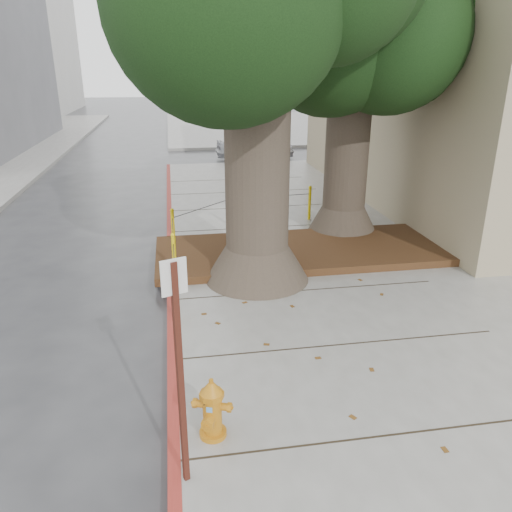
{
  "coord_description": "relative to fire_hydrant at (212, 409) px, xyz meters",
  "views": [
    {
      "loc": [
        -1.83,
        -6.28,
        4.1
      ],
      "look_at": [
        -0.53,
        1.48,
        1.1
      ],
      "focal_mm": 35.0,
      "sensor_mm": 36.0,
      "label": 1
    }
  ],
  "objects": [
    {
      "name": "building_side_grey",
      "position": [
        23.55,
        33.66,
        5.48
      ],
      "size": [
        12.0,
        14.0,
        12.0
      ],
      "primitive_type": "cube",
      "color": "slate",
      "rests_on": "ground"
    },
    {
      "name": "building_side_white",
      "position": [
        17.55,
        27.66,
        3.98
      ],
      "size": [
        10.0,
        10.0,
        9.0
      ],
      "primitive_type": "cube",
      "color": "silver",
      "rests_on": "ground"
    },
    {
      "name": "car_silver",
      "position": [
        3.61,
        18.77,
        0.11
      ],
      "size": [
        3.7,
        1.6,
        1.24
      ],
      "primitive_type": "imported",
      "rotation": [
        0.0,
        0.0,
        1.61
      ],
      "color": "#B2B2B7",
      "rests_on": "ground"
    },
    {
      "name": "sidewalk_far",
      "position": [
        7.55,
        31.66,
        -0.44
      ],
      "size": [
        16.0,
        20.0,
        0.15
      ],
      "primitive_type": "cube",
      "color": "slate",
      "rests_on": "ground"
    },
    {
      "name": "car_red",
      "position": [
        12.01,
        20.18,
        0.14
      ],
      "size": [
        4.04,
        1.65,
        1.3
      ],
      "primitive_type": "imported",
      "rotation": [
        0.0,
        0.0,
        1.5
      ],
      "color": "maroon",
      "rests_on": "ground"
    },
    {
      "name": "bollard_ring",
      "position": [
        0.69,
        6.04,
        0.15
      ],
      "size": [
        3.79,
        5.39,
        0.95
      ],
      "color": "#D8B90C",
      "rests_on": "sidewalk_main"
    },
    {
      "name": "planter_bed",
      "position": [
        2.45,
        5.56,
        -0.29
      ],
      "size": [
        6.4,
        2.6,
        0.16
      ],
      "primitive_type": "cube",
      "color": "black",
      "rests_on": "sidewalk_main"
    },
    {
      "name": "curb_red",
      "position": [
        -0.45,
        4.16,
        -0.44
      ],
      "size": [
        0.14,
        26.0,
        0.16
      ],
      "primitive_type": "cube",
      "color": "maroon",
      "rests_on": "ground"
    },
    {
      "name": "fire_hydrant",
      "position": [
        0.0,
        0.0,
        0.0
      ],
      "size": [
        0.4,
        0.4,
        0.75
      ],
      "rotation": [
        0.0,
        0.0,
        -0.36
      ],
      "color": "#C17513",
      "rests_on": "sidewalk_main"
    },
    {
      "name": "ground",
      "position": [
        1.55,
        1.66,
        -0.52
      ],
      "size": [
        140.0,
        140.0,
        0.0
      ],
      "primitive_type": "plane",
      "color": "#28282B",
      "rests_on": "ground"
    },
    {
      "name": "tree_far",
      "position": [
        4.19,
        6.99,
        4.5
      ],
      "size": [
        4.5,
        3.8,
        7.17
      ],
      "color": "#4C3F33",
      "rests_on": "sidewalk_main"
    },
    {
      "name": "signpost",
      "position": [
        -0.32,
        -0.6,
        1.0
      ],
      "size": [
        0.23,
        0.1,
        2.41
      ],
      "rotation": [
        0.0,
        0.0,
        0.36
      ],
      "color": "#471911",
      "rests_on": "sidewalk_main"
    }
  ]
}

